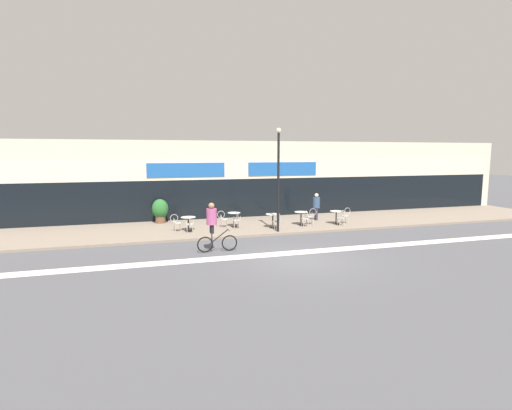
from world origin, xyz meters
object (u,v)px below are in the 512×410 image
cafe_chair_3_near (306,217)px  lamp_post (278,173)px  bistro_table_1 (234,217)px  cafe_chair_1_side (223,218)px  bistro_table_3 (301,215)px  cafe_chair_0_side (176,222)px  cafe_chair_1_near (237,219)px  cafe_chair_2_near (277,220)px  planter_pot (160,210)px  cyclist_0 (213,224)px  bistro_table_0 (188,221)px  cafe_chair_0_near (190,223)px  bistro_table_4 (336,215)px  pedestrian_near_end (316,204)px  bistro_table_2 (273,218)px  cafe_chair_3_side (311,215)px  cafe_chair_4_side (346,214)px  cafe_chair_4_near (342,217)px

cafe_chair_3_near → lamp_post: (-1.89, -0.77, 2.51)m
bistro_table_1 → lamp_post: bearing=-47.6°
cafe_chair_1_side → lamp_post: (2.46, -2.01, 2.51)m
bistro_table_1 → bistro_table_3: bistro_table_1 is taller
cafe_chair_0_side → cafe_chair_1_near: size_ratio=1.00×
cafe_chair_2_near → planter_pot: 6.94m
cyclist_0 → cafe_chair_1_near: bearing=63.3°
bistro_table_3 → cafe_chair_2_near: (-1.79, -0.94, -0.02)m
bistro_table_0 → cafe_chair_0_near: cafe_chair_0_near is taller
bistro_table_4 → cafe_chair_2_near: cafe_chair_2_near is taller
cafe_chair_2_near → pedestrian_near_end: pedestrian_near_end is taller
bistro_table_4 → cafe_chair_1_side: cafe_chair_1_side is taller
cafe_chair_0_near → cafe_chair_2_near: size_ratio=1.00×
bistro_table_4 → cafe_chair_2_near: size_ratio=0.82×
cafe_chair_0_side → cafe_chair_1_near: same height
cafe_chair_1_near → planter_pot: planter_pot is taller
bistro_table_3 → cafe_chair_1_near: bearing=-179.7°
bistro_table_1 → cafe_chair_1_side: cafe_chair_1_side is taller
cafe_chair_3_near → bistro_table_2: bearing=81.4°
cafe_chair_3_side → cafe_chair_4_side: (2.03, -0.29, 0.00)m
cafe_chair_2_near → cafe_chair_3_side: 2.59m
cafe_chair_4_near → pedestrian_near_end: pedestrian_near_end is taller
cafe_chair_1_side → cafe_chair_3_side: 5.01m
cafe_chair_0_side → cafe_chair_1_side: size_ratio=1.00×
bistro_table_1 → planter_pot: size_ratio=0.56×
cafe_chair_1_near → cafe_chair_4_side: (6.38, -0.28, 0.00)m
lamp_post → cafe_chair_1_near: bearing=143.1°
cafe_chair_1_side → bistro_table_3: bearing=-0.8°
cafe_chair_1_side → bistro_table_0: bearing=-159.1°
bistro_table_4 → planter_pot: size_ratio=0.54×
bistro_table_3 → lamp_post: bearing=-143.4°
bistro_table_2 → cafe_chair_2_near: cafe_chair_2_near is taller
cyclist_0 → cafe_chair_0_near: bearing=97.4°
bistro_table_1 → cafe_chair_3_side: 4.39m
bistro_table_4 → bistro_table_2: bearing=-179.8°
cafe_chair_2_near → cafe_chair_4_near: bearing=-90.0°
cafe_chair_2_near → cafe_chair_4_near: same height
cyclist_0 → cafe_chair_1_side: bearing=73.0°
cafe_chair_2_near → cafe_chair_4_side: 4.49m
cafe_chair_0_side → cafe_chair_4_near: bearing=-10.5°
cafe_chair_1_side → cafe_chair_3_side: same height
cafe_chair_0_near → bistro_table_3: bearing=-79.3°
cafe_chair_1_near → cafe_chair_4_side: bearing=-90.3°
bistro_table_0 → cafe_chair_3_near: cafe_chair_3_near is taller
cafe_chair_1_side → cafe_chair_2_near: same height
bistro_table_2 → cafe_chair_0_near: cafe_chair_0_near is taller
pedestrian_near_end → bistro_table_2: bearing=-149.6°
cafe_chair_1_side → cafe_chair_4_side: 7.06m
cafe_chair_3_near → cafe_chair_1_near: bearing=81.9°
cyclist_0 → bistro_table_1: bearing=66.4°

